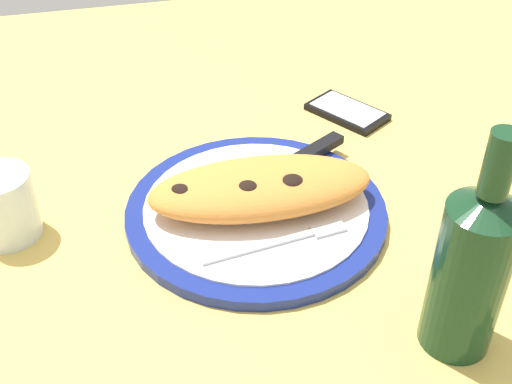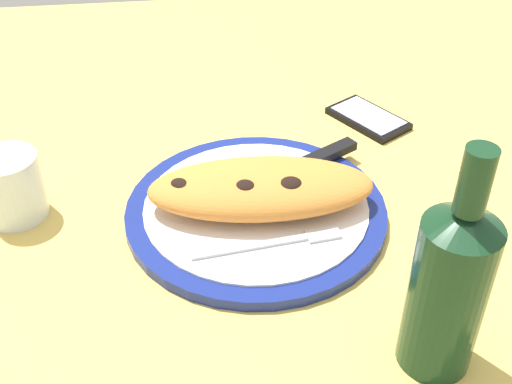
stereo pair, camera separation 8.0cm
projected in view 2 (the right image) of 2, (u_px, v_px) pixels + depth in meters
The scene contains 8 objects.
ground_plane at pixel (256, 225), 82.93cm from camera, with size 150.00×150.00×3.00cm, color #DBB756.
plate at pixel (256, 211), 81.52cm from camera, with size 32.33×32.33×1.74cm.
calzone at pixel (261, 187), 79.61cm from camera, with size 28.16×13.37×5.07cm.
fork at pixel (281, 242), 75.23cm from camera, with size 17.65×3.78×0.40cm.
knife at pixel (309, 164), 87.30cm from camera, with size 21.13×13.19×1.20cm.
smartphone at pixel (368, 118), 99.93cm from camera, with size 12.02×13.66×1.16cm.
water_glass at pixel (12, 191), 80.15cm from camera, with size 7.63×7.63×8.48cm.
wine_bottle at pixel (449, 286), 58.67cm from camera, with size 7.08×7.08×24.44cm.
Camera 2 is at (-8.14, -63.09, 51.87)cm, focal length 46.07 mm.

